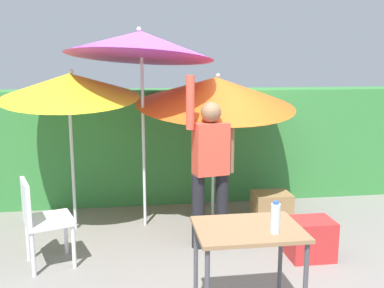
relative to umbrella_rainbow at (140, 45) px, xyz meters
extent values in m
plane|color=gray|center=(0.55, -0.73, -2.21)|extent=(24.00, 24.00, 0.00)
cube|color=#38843D|center=(0.55, 1.09, -1.40)|extent=(8.00, 0.70, 1.63)
cylinder|color=silver|center=(0.01, -0.01, -1.18)|extent=(0.04, 0.04, 2.07)
cone|color=purple|center=(0.00, 0.00, 0.00)|extent=(1.77, 1.76, 0.55)
sphere|color=silver|center=(-0.01, 0.01, 0.18)|extent=(0.05, 0.05, 0.05)
cylinder|color=silver|center=(0.91, 0.16, -1.47)|extent=(0.04, 0.04, 1.48)
cone|color=#EA5919|center=(0.93, 0.16, -0.56)|extent=(2.02, 2.04, 0.66)
sphere|color=silver|center=(0.96, 0.16, -0.36)|extent=(0.05, 0.05, 0.05)
cylinder|color=silver|center=(-0.84, 0.00, -1.41)|extent=(0.04, 0.04, 1.61)
cone|color=yellow|center=(-0.82, 0.00, -0.47)|extent=(1.60, 1.62, 0.51)
sphere|color=silver|center=(-0.80, 0.00, -0.31)|extent=(0.05, 0.05, 0.05)
cylinder|color=black|center=(0.57, -0.75, -1.80)|extent=(0.14, 0.14, 0.82)
cylinder|color=black|center=(0.84, -0.70, -1.80)|extent=(0.14, 0.14, 0.82)
cube|color=#E04C38|center=(0.70, -0.73, -1.11)|extent=(0.40, 0.29, 0.56)
sphere|color=#8C6647|center=(0.70, -0.73, -0.72)|extent=(0.22, 0.22, 0.22)
cylinder|color=#E04C38|center=(0.48, -0.77, -0.61)|extent=(0.11, 0.11, 0.56)
cylinder|color=#8C6647|center=(0.93, -0.68, -1.13)|extent=(0.11, 0.11, 0.52)
cylinder|color=silver|center=(-0.72, -1.06, -1.99)|extent=(0.04, 0.04, 0.44)
cylinder|color=silver|center=(-0.85, -0.70, -1.99)|extent=(0.04, 0.04, 0.44)
cylinder|color=silver|center=(-1.08, -1.19, -1.99)|extent=(0.04, 0.04, 0.44)
cylinder|color=silver|center=(-1.21, -0.83, -1.99)|extent=(0.04, 0.04, 0.44)
cube|color=silver|center=(-0.96, -0.94, -1.75)|extent=(0.56, 0.56, 0.05)
cube|color=silver|center=(-1.15, -1.01, -1.52)|extent=(0.18, 0.43, 0.40)
cube|color=red|center=(1.68, -1.18, -2.01)|extent=(0.45, 0.35, 0.42)
cube|color=#9E7A4C|center=(1.64, -0.06, -2.03)|extent=(0.47, 0.37, 0.36)
cylinder|color=#4C4C51|center=(1.08, -1.92, -1.84)|extent=(0.04, 0.04, 0.75)
cylinder|color=#4C4C51|center=(0.36, -1.92, -1.84)|extent=(0.04, 0.04, 0.75)
cube|color=#99724C|center=(0.72, -2.18, -1.45)|extent=(0.80, 0.60, 0.03)
cylinder|color=silver|center=(0.88, -2.31, -1.32)|extent=(0.07, 0.07, 0.22)
cylinder|color=#2D60B7|center=(0.88, -2.31, -1.20)|extent=(0.04, 0.04, 0.02)
camera|label=1|loc=(-0.14, -5.12, -0.23)|focal=39.86mm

